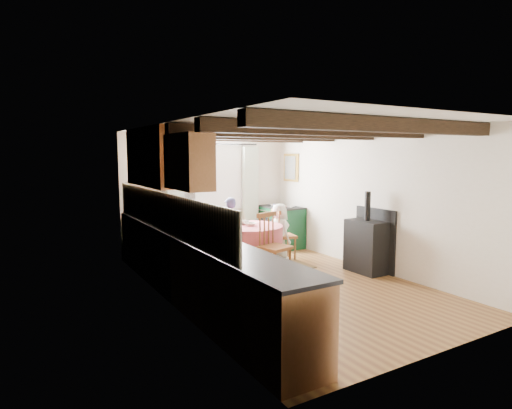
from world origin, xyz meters
TOP-DOWN VIEW (x-y plane):
  - floor at (0.00, 0.00)m, footprint 3.60×5.50m
  - ceiling at (0.00, 0.00)m, footprint 3.60×5.50m
  - wall_back at (0.00, 2.75)m, footprint 3.60×0.00m
  - wall_front at (0.00, -2.75)m, footprint 3.60×0.00m
  - wall_left at (-1.80, 0.00)m, footprint 0.00×5.50m
  - wall_right at (1.80, 0.00)m, footprint 0.00×5.50m
  - beam_a at (0.00, -2.00)m, footprint 3.60×0.16m
  - beam_b at (0.00, -1.00)m, footprint 3.60×0.16m
  - beam_c at (0.00, 0.00)m, footprint 3.60×0.16m
  - beam_d at (0.00, 1.00)m, footprint 3.60×0.16m
  - beam_e at (0.00, 2.00)m, footprint 3.60×0.16m
  - splash_left at (-1.78, 0.30)m, footprint 0.02×4.50m
  - splash_back at (-1.00, 2.73)m, footprint 1.40×0.02m
  - base_cabinet_left at (-1.50, 0.00)m, footprint 0.60×5.30m
  - base_cabinet_back at (-1.05, 2.45)m, footprint 1.30×0.60m
  - worktop_left at (-1.48, 0.00)m, footprint 0.64×5.30m
  - worktop_back at (-1.05, 2.43)m, footprint 1.30×0.64m
  - wall_cabinet_glass at (-1.63, 1.20)m, footprint 0.34×1.80m
  - wall_cabinet_solid at (-1.63, -0.30)m, footprint 0.34×0.90m
  - window_frame at (0.10, 2.73)m, footprint 1.34×0.03m
  - window_pane at (0.10, 2.74)m, footprint 1.20×0.01m
  - curtain_left at (-0.75, 2.65)m, footprint 0.35×0.10m
  - curtain_right at (0.95, 2.65)m, footprint 0.35×0.10m
  - curtain_rod at (0.10, 2.65)m, footprint 2.00×0.03m
  - wall_picture at (1.77, 2.30)m, footprint 0.04×0.50m
  - wall_plate at (1.05, 2.72)m, footprint 0.30×0.02m
  - rug at (0.07, 1.18)m, footprint 1.91×1.49m
  - dining_table at (0.07, 1.18)m, footprint 1.21×1.21m
  - chair_near at (0.10, 0.36)m, footprint 0.56×0.58m
  - chair_left at (-0.73, 1.27)m, footprint 0.43×0.42m
  - chair_right at (0.90, 1.27)m, footprint 0.50×0.49m
  - aga_range at (1.47, 2.21)m, footprint 0.63×0.97m
  - cast_iron_stove at (1.58, -0.20)m, footprint 0.41×0.69m
  - child_far at (0.05, 1.87)m, footprint 0.48×0.36m
  - child_right at (0.79, 1.27)m, footprint 0.35×0.53m
  - bowl_a at (0.09, 1.15)m, footprint 0.26×0.26m
  - bowl_b at (0.06, 1.36)m, footprint 0.26×0.26m
  - cup at (0.06, 1.21)m, footprint 0.11×0.11m
  - canister_tall at (-1.33, 2.44)m, footprint 0.16×0.16m
  - canister_wide at (-1.02, 2.43)m, footprint 0.19×0.19m

SIDE VIEW (x-z plane):
  - floor at x=0.00m, z-range 0.00..0.00m
  - rug at x=0.07m, z-range 0.00..0.01m
  - dining_table at x=0.07m, z-range 0.00..0.73m
  - base_cabinet_left at x=-1.50m, z-range 0.00..0.88m
  - base_cabinet_back at x=-1.05m, z-range 0.00..0.88m
  - chair_left at x=-0.73m, z-range 0.00..0.89m
  - aga_range at x=1.47m, z-range 0.00..0.90m
  - chair_right at x=0.90m, z-range 0.00..0.96m
  - chair_near at x=0.10m, z-range 0.00..1.05m
  - child_right at x=0.79m, z-range 0.00..1.07m
  - child_far at x=0.05m, z-range 0.00..1.18m
  - cast_iron_stove at x=1.58m, z-range 0.00..1.38m
  - bowl_a at x=0.09m, z-range 0.73..0.78m
  - bowl_b at x=0.06m, z-range 0.73..0.80m
  - cup at x=0.06m, z-range 0.73..0.82m
  - worktop_left at x=-1.48m, z-range 0.88..0.92m
  - worktop_back at x=-1.05m, z-range 0.88..0.92m
  - canister_wide at x=-1.02m, z-range 0.92..1.13m
  - canister_tall at x=-1.33m, z-range 0.92..1.19m
  - curtain_left at x=-0.75m, z-range 0.05..2.15m
  - curtain_right at x=0.95m, z-range 0.05..2.15m
  - wall_back at x=0.00m, z-range 0.00..2.40m
  - wall_front at x=0.00m, z-range 0.00..2.40m
  - wall_left at x=-1.80m, z-range 0.00..2.40m
  - wall_right at x=1.80m, z-range 0.00..2.40m
  - splash_left at x=-1.78m, z-range 0.92..1.48m
  - splash_back at x=-1.00m, z-range 0.92..1.48m
  - window_frame at x=0.10m, z-range 0.83..2.37m
  - window_pane at x=0.10m, z-range 0.90..2.30m
  - wall_picture at x=1.77m, z-range 1.40..2.00m
  - wall_plate at x=1.05m, z-range 1.55..1.85m
  - wall_cabinet_solid at x=-1.63m, z-range 1.55..2.25m
  - wall_cabinet_glass at x=-1.63m, z-range 1.50..2.40m
  - curtain_rod at x=0.10m, z-range 2.19..2.22m
  - beam_a at x=0.00m, z-range 2.23..2.39m
  - beam_b at x=0.00m, z-range 2.23..2.39m
  - beam_c at x=0.00m, z-range 2.23..2.39m
  - beam_d at x=0.00m, z-range 2.23..2.39m
  - beam_e at x=0.00m, z-range 2.23..2.39m
  - ceiling at x=0.00m, z-range 2.40..2.40m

